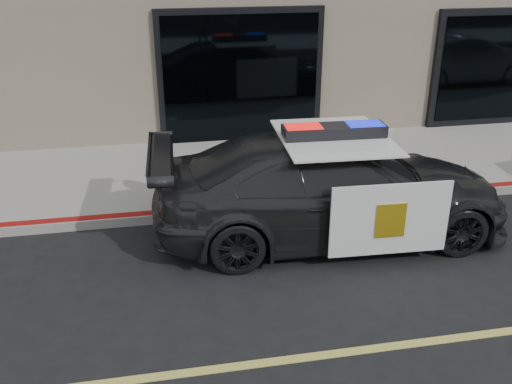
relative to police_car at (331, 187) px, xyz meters
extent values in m
plane|color=black|center=(0.36, -2.68, -0.77)|extent=(120.00, 120.00, 0.00)
cube|color=gray|center=(0.36, 2.57, -0.70)|extent=(60.00, 3.50, 0.15)
imported|color=black|center=(0.00, 0.00, -0.01)|extent=(2.58, 5.44, 1.53)
cube|color=white|center=(0.46, -1.11, -0.03)|extent=(1.63, 0.11, 1.02)
cube|color=white|center=(0.55, 1.07, -0.03)|extent=(1.63, 0.11, 1.02)
cube|color=white|center=(0.00, 0.00, 0.77)|extent=(1.60, 1.89, 0.03)
cube|color=gold|center=(0.46, -1.15, -0.03)|extent=(0.41, 0.03, 0.48)
cube|color=black|center=(0.00, 0.00, 0.86)|extent=(1.48, 0.44, 0.18)
cube|color=red|center=(-0.45, 0.02, 0.87)|extent=(0.52, 0.35, 0.17)
cube|color=#0C19CC|center=(0.44, -0.02, 0.87)|extent=(0.52, 0.35, 0.17)
cylinder|color=silver|center=(-2.44, 1.43, -0.58)|extent=(0.35, 0.35, 0.08)
cylinder|color=silver|center=(-2.44, 1.43, -0.30)|extent=(0.25, 0.25, 0.48)
cylinder|color=silver|center=(-2.44, 1.43, -0.04)|extent=(0.30, 0.30, 0.06)
sphere|color=silver|center=(-2.44, 1.43, 0.02)|extent=(0.22, 0.22, 0.22)
cylinder|color=silver|center=(-2.44, 1.43, 0.11)|extent=(0.07, 0.07, 0.07)
cylinder|color=silver|center=(-2.44, 1.59, -0.24)|extent=(0.13, 0.12, 0.13)
cylinder|color=silver|center=(-2.44, 1.26, -0.24)|extent=(0.13, 0.12, 0.13)
cylinder|color=silver|center=(-2.44, 1.24, -0.30)|extent=(0.16, 0.14, 0.16)
camera|label=1|loc=(-2.52, -7.36, 3.36)|focal=40.00mm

